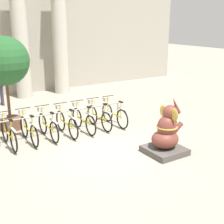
# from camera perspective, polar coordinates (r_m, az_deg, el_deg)

# --- Properties ---
(ground_plane) EXTENTS (60.00, 60.00, 0.00)m
(ground_plane) POSITION_cam_1_polar(r_m,az_deg,el_deg) (9.12, -1.05, -7.01)
(ground_plane) COLOR gray
(building_facade) EXTENTS (20.00, 0.20, 6.00)m
(building_facade) POSITION_cam_1_polar(r_m,az_deg,el_deg) (16.34, -17.51, 13.56)
(building_facade) COLOR #A39E8E
(building_facade) RESTS_ON ground_plane
(column_middle) EXTENTS (0.90, 0.90, 5.16)m
(column_middle) POSITION_cam_1_polar(r_m,az_deg,el_deg) (15.40, -16.36, 12.10)
(column_middle) COLOR #BCB7A8
(column_middle) RESTS_ON ground_plane
(column_right) EXTENTS (0.90, 0.90, 5.16)m
(column_right) POSITION_cam_1_polar(r_m,az_deg,el_deg) (16.07, -9.49, 12.69)
(column_right) COLOR #BCB7A8
(column_right) RESTS_ON ground_plane
(bike_rack) EXTENTS (4.33, 0.05, 0.77)m
(bike_rack) POSITION_cam_1_polar(r_m,az_deg,el_deg) (10.36, -8.72, -0.65)
(bike_rack) COLOR gray
(bike_rack) RESTS_ON ground_plane
(bicycle_0) EXTENTS (0.48, 1.69, 0.99)m
(bicycle_0) POSITION_cam_1_polar(r_m,az_deg,el_deg) (9.75, -18.42, -3.74)
(bicycle_0) COLOR black
(bicycle_0) RESTS_ON ground_plane
(bicycle_1) EXTENTS (0.48, 1.69, 0.99)m
(bicycle_1) POSITION_cam_1_polar(r_m,az_deg,el_deg) (9.94, -15.03, -3.05)
(bicycle_1) COLOR black
(bicycle_1) RESTS_ON ground_plane
(bicycle_2) EXTENTS (0.48, 1.69, 0.99)m
(bicycle_2) POSITION_cam_1_polar(r_m,az_deg,el_deg) (10.12, -11.67, -2.47)
(bicycle_2) COLOR black
(bicycle_2) RESTS_ON ground_plane
(bicycle_3) EXTENTS (0.48, 1.69, 0.99)m
(bicycle_3) POSITION_cam_1_polar(r_m,az_deg,el_deg) (10.31, -8.39, -1.93)
(bicycle_3) COLOR black
(bicycle_3) RESTS_ON ground_plane
(bicycle_4) EXTENTS (0.48, 1.69, 0.99)m
(bicycle_4) POSITION_cam_1_polar(r_m,az_deg,el_deg) (10.56, -5.30, -1.38)
(bicycle_4) COLOR black
(bicycle_4) RESTS_ON ground_plane
(bicycle_5) EXTENTS (0.48, 1.69, 0.99)m
(bicycle_5) POSITION_cam_1_polar(r_m,az_deg,el_deg) (10.86, -2.45, -0.81)
(bicycle_5) COLOR black
(bicycle_5) RESTS_ON ground_plane
(bicycle_6) EXTENTS (0.48, 1.69, 0.99)m
(bicycle_6) POSITION_cam_1_polar(r_m,az_deg,el_deg) (11.15, 0.37, -0.32)
(bicycle_6) COLOR black
(bicycle_6) RESTS_ON ground_plane
(elephant_statue) EXTENTS (1.03, 1.03, 1.63)m
(elephant_statue) POSITION_cam_1_polar(r_m,az_deg,el_deg) (8.88, 9.90, -4.12)
(elephant_statue) COLOR #4C4742
(elephant_statue) RESTS_ON ground_plane
(person_pedestrian) EXTENTS (0.23, 0.47, 1.76)m
(person_pedestrian) POSITION_cam_1_polar(r_m,az_deg,el_deg) (14.44, -19.72, 5.29)
(person_pedestrian) COLOR #383342
(person_pedestrian) RESTS_ON ground_plane
(potted_tree) EXTENTS (1.61, 1.61, 3.16)m
(potted_tree) POSITION_cam_1_polar(r_m,az_deg,el_deg) (10.88, -19.01, 8.22)
(potted_tree) COLOR brown
(potted_tree) RESTS_ON ground_plane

